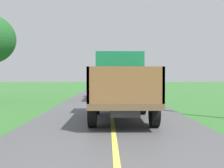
% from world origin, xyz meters
% --- Properties ---
extents(banana_truck_near, '(2.38, 5.82, 2.80)m').
position_xyz_m(banana_truck_near, '(0.36, 9.91, 1.48)').
color(banana_truck_near, '#2D2D30').
rests_on(banana_truck_near, road_surface).
extents(banana_truck_far, '(2.38, 5.81, 2.80)m').
position_xyz_m(banana_truck_far, '(0.03, 20.61, 1.48)').
color(banana_truck_far, '#2D2D30').
rests_on(banana_truck_far, road_surface).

